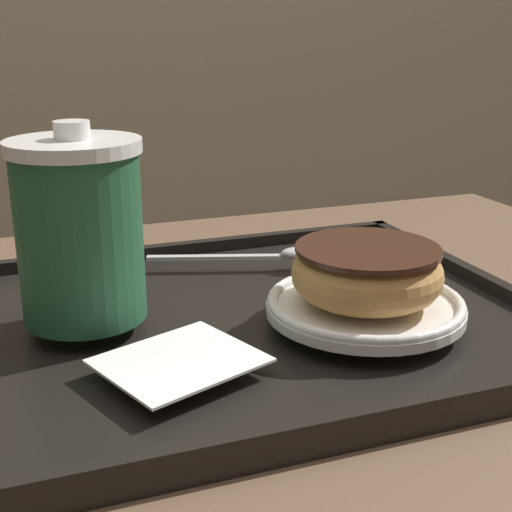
{
  "coord_description": "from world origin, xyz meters",
  "views": [
    {
      "loc": [
        -0.22,
        -0.51,
        0.95
      ],
      "look_at": [
        -0.03,
        0.01,
        0.78
      ],
      "focal_mm": 50.0,
      "sensor_mm": 36.0,
      "label": 1
    }
  ],
  "objects": [
    {
      "name": "napkin_paper",
      "position": [
        -0.12,
        -0.08,
        0.74
      ],
      "size": [
        0.12,
        0.12,
        0.0
      ],
      "rotation": [
        0.0,
        0.0,
        0.37
      ],
      "color": "white",
      "rests_on": "serving_tray"
    },
    {
      "name": "plate_with_chocolate_donut",
      "position": [
        0.04,
        -0.05,
        0.74
      ],
      "size": [
        0.16,
        0.16,
        0.01
      ],
      "color": "white",
      "rests_on": "serving_tray"
    },
    {
      "name": "coffee_cup_front",
      "position": [
        -0.17,
        0.02,
        0.81
      ],
      "size": [
        0.1,
        0.1,
        0.15
      ],
      "color": "#235638",
      "rests_on": "serving_tray"
    },
    {
      "name": "spoon",
      "position": [
        0.02,
        0.11,
        0.74
      ],
      "size": [
        0.16,
        0.07,
        0.01
      ],
      "rotation": [
        0.0,
        0.0,
        5.96
      ],
      "color": "silver",
      "rests_on": "serving_tray"
    },
    {
      "name": "cafe_table",
      "position": [
        0.0,
        0.0,
        0.55
      ],
      "size": [
        0.89,
        0.72,
        0.71
      ],
      "color": "brown",
      "rests_on": "ground_plane"
    },
    {
      "name": "serving_tray",
      "position": [
        -0.03,
        0.01,
        0.72
      ],
      "size": [
        0.45,
        0.38,
        0.02
      ],
      "color": "black",
      "rests_on": "cafe_table"
    },
    {
      "name": "donut_chocolate_glazed",
      "position": [
        0.04,
        -0.05,
        0.77
      ],
      "size": [
        0.12,
        0.12,
        0.04
      ],
      "color": "tan",
      "rests_on": "plate_with_chocolate_donut"
    }
  ]
}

